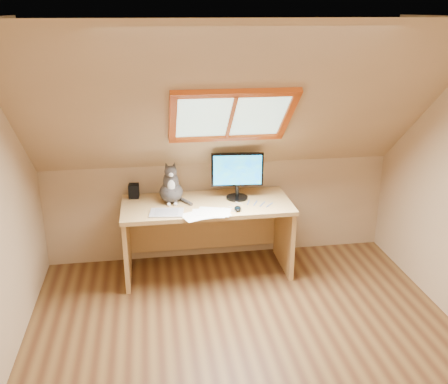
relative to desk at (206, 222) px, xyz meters
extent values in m
plane|color=brown|center=(0.17, -1.45, -0.51)|extent=(3.50, 3.50, 0.00)
cube|color=tan|center=(0.17, 0.30, -0.01)|extent=(3.50, 0.02, 1.00)
cube|color=silver|center=(0.17, -2.22, 1.89)|extent=(3.50, 1.95, 0.02)
cube|color=tan|center=(0.17, -0.47, 1.19)|extent=(3.50, 1.56, 1.41)
cube|color=#B2E0CC|center=(0.17, -0.40, 1.12)|extent=(0.90, 0.53, 0.48)
cube|color=#BF4512|center=(0.17, -0.40, 1.12)|extent=(1.02, 0.64, 0.59)
cube|color=tan|center=(0.00, -0.07, 0.20)|extent=(1.60, 0.70, 0.04)
cube|color=tan|center=(-0.77, -0.07, -0.16)|extent=(0.04, 0.63, 0.69)
cube|color=tan|center=(0.77, -0.07, -0.16)|extent=(0.04, 0.63, 0.69)
cube|color=tan|center=(0.00, 0.25, -0.16)|extent=(1.50, 0.03, 0.48)
cylinder|color=black|center=(0.30, 0.01, 0.23)|extent=(0.21, 0.21, 0.02)
cylinder|color=black|center=(0.30, 0.01, 0.30)|extent=(0.03, 0.03, 0.11)
cube|color=black|center=(0.30, 0.01, 0.52)|extent=(0.49, 0.08, 0.32)
cube|color=#003FCE|center=(0.30, -0.02, 0.52)|extent=(0.45, 0.05, 0.28)
ellipsoid|color=#433E3B|center=(-0.33, 0.02, 0.32)|extent=(0.22, 0.27, 0.19)
ellipsoid|color=#433E3B|center=(-0.33, 0.01, 0.43)|extent=(0.15, 0.15, 0.21)
ellipsoid|color=silver|center=(-0.33, -0.06, 0.41)|extent=(0.07, 0.04, 0.12)
ellipsoid|color=#433E3B|center=(-0.33, -0.04, 0.55)|extent=(0.12, 0.10, 0.11)
sphere|color=silver|center=(-0.33, -0.09, 0.53)|extent=(0.04, 0.04, 0.04)
cone|color=#433E3B|center=(-0.36, -0.02, 0.60)|extent=(0.06, 0.05, 0.07)
cone|color=#433E3B|center=(-0.29, -0.02, 0.60)|extent=(0.06, 0.05, 0.07)
cube|color=black|center=(-0.68, 0.18, 0.29)|extent=(0.10, 0.10, 0.14)
cube|color=#B2B2B7|center=(-0.39, -0.27, 0.23)|extent=(0.32, 0.25, 0.01)
ellipsoid|color=black|center=(0.26, -0.29, 0.24)|extent=(0.08, 0.12, 0.04)
cube|color=white|center=(-0.03, -0.33, 0.22)|extent=(0.33, 0.27, 0.00)
cube|color=white|center=(-0.03, -0.33, 0.23)|extent=(0.32, 0.24, 0.00)
cube|color=white|center=(-0.03, -0.33, 0.23)|extent=(0.35, 0.30, 0.00)
cube|color=white|center=(-0.03, -0.33, 0.23)|extent=(0.34, 0.28, 0.00)
camera|label=1|loc=(-0.51, -4.42, 1.95)|focal=40.00mm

